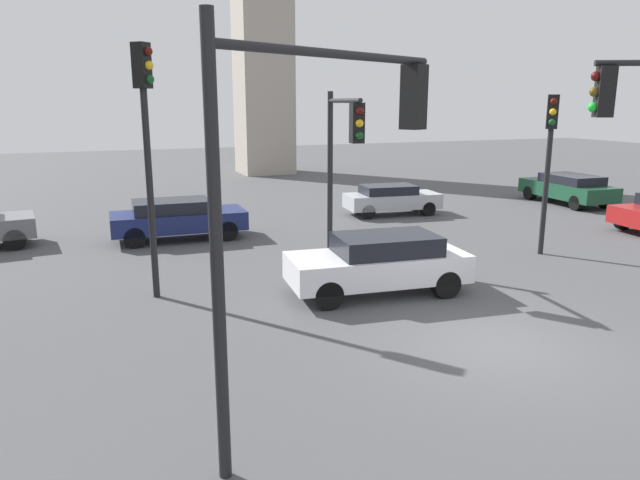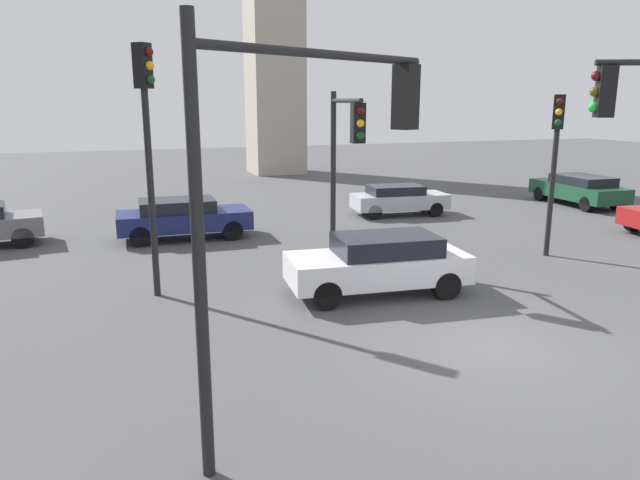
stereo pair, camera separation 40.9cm
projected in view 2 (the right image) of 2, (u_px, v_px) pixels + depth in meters
ground_plane at (491, 346)px, 11.54m from camera, size 105.74×105.74×0.00m
traffic_light_0 at (556, 145)px, 17.57m from camera, size 0.45×0.48×4.87m
traffic_light_1 at (147, 127)px, 13.64m from camera, size 0.47×0.46×5.95m
traffic_light_2 at (345, 146)px, 16.05m from camera, size 0.54×2.79×4.95m
traffic_light_3 at (314, 151)px, 8.01m from camera, size 3.94×2.03×5.65m
car_2 at (183, 217)px, 20.47m from camera, size 4.55×1.96×1.39m
car_4 at (379, 263)px, 14.51m from camera, size 4.55×2.22×1.48m
car_5 at (579, 189)px, 27.15m from camera, size 2.18×4.73×1.38m
car_6 at (399, 199)px, 24.76m from camera, size 4.08×1.99×1.26m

